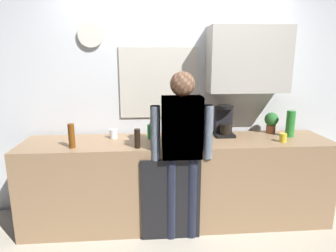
{
  "coord_description": "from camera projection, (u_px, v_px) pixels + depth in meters",
  "views": [
    {
      "loc": [
        -0.34,
        -2.59,
        1.73
      ],
      "look_at": [
        -0.11,
        0.25,
        1.06
      ],
      "focal_mm": 31.76,
      "sensor_mm": 36.0,
      "label": 1
    }
  ],
  "objects": [
    {
      "name": "dish_soap",
      "position": [
        150.0,
        131.0,
        3.06
      ],
      "size": [
        0.06,
        0.06,
        0.18
      ],
      "color": "green",
      "rests_on": "kitchen_counter"
    },
    {
      "name": "cup_yellow_cup",
      "position": [
        283.0,
        138.0,
        2.95
      ],
      "size": [
        0.07,
        0.07,
        0.08
      ],
      "primitive_type": "cylinder",
      "color": "yellow",
      "rests_on": "kitchen_counter"
    },
    {
      "name": "cup_blue_mug",
      "position": [
        181.0,
        131.0,
        3.17
      ],
      "size": [
        0.08,
        0.08,
        0.1
      ],
      "primitive_type": "cylinder",
      "color": "#3351B2",
      "rests_on": "kitchen_counter"
    },
    {
      "name": "person_at_sink",
      "position": [
        182.0,
        143.0,
        2.71
      ],
      "size": [
        0.57,
        0.22,
        1.6
      ],
      "rotation": [
        0.0,
        0.0,
        -0.2
      ],
      "color": "brown",
      "rests_on": "ground_plane"
    },
    {
      "name": "coffee_maker",
      "position": [
        224.0,
        122.0,
        3.17
      ],
      "size": [
        0.2,
        0.2,
        0.33
      ],
      "color": "black",
      "rests_on": "kitchen_counter"
    },
    {
      "name": "person_guest",
      "position": [
        182.0,
        143.0,
        2.71
      ],
      "size": [
        0.57,
        0.22,
        1.6
      ],
      "rotation": [
        0.0,
        0.0,
        3.04
      ],
      "color": "#3F4766",
      "rests_on": "ground_plane"
    },
    {
      "name": "bottle_dark_sauce",
      "position": [
        137.0,
        138.0,
        2.75
      ],
      "size": [
        0.06,
        0.06,
        0.18
      ],
      "primitive_type": "cylinder",
      "color": "black",
      "rests_on": "kitchen_counter"
    },
    {
      "name": "bottle_clear_soda",
      "position": [
        290.0,
        124.0,
        3.13
      ],
      "size": [
        0.09,
        0.09,
        0.28
      ],
      "primitive_type": "cylinder",
      "color": "#2D8C33",
      "rests_on": "kitchen_counter"
    },
    {
      "name": "bottle_amber_beer",
      "position": [
        72.0,
        136.0,
        2.75
      ],
      "size": [
        0.06,
        0.06,
        0.23
      ],
      "primitive_type": "cylinder",
      "color": "brown",
      "rests_on": "kitchen_counter"
    },
    {
      "name": "back_wall_assembly",
      "position": [
        182.0,
        90.0,
        3.31
      ],
      "size": [
        4.72,
        0.42,
        2.6
      ],
      "color": "silver",
      "rests_on": "ground_plane"
    },
    {
      "name": "cup_white_mug",
      "position": [
        113.0,
        134.0,
        3.08
      ],
      "size": [
        0.08,
        0.08,
        0.09
      ],
      "primitive_type": "cylinder",
      "color": "white",
      "rests_on": "kitchen_counter"
    },
    {
      "name": "kitchen_counter",
      "position": [
        178.0,
        181.0,
        3.12
      ],
      "size": [
        3.12,
        0.64,
        0.89
      ],
      "primitive_type": "cube",
      "color": "#937251",
      "rests_on": "ground_plane"
    },
    {
      "name": "potted_plant",
      "position": [
        271.0,
        121.0,
        3.28
      ],
      "size": [
        0.15,
        0.15,
        0.23
      ],
      "color": "#9E5638",
      "rests_on": "kitchen_counter"
    },
    {
      "name": "ground_plane",
      "position": [
        181.0,
        236.0,
        2.93
      ],
      "size": [
        8.0,
        8.0,
        0.0
      ],
      "primitive_type": "plane",
      "color": "beige"
    },
    {
      "name": "dishwasher_panel",
      "position": [
        171.0,
        200.0,
        2.8
      ],
      "size": [
        0.56,
        0.02,
        0.8
      ],
      "primitive_type": "cube",
      "color": "black",
      "rests_on": "ground_plane"
    }
  ]
}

